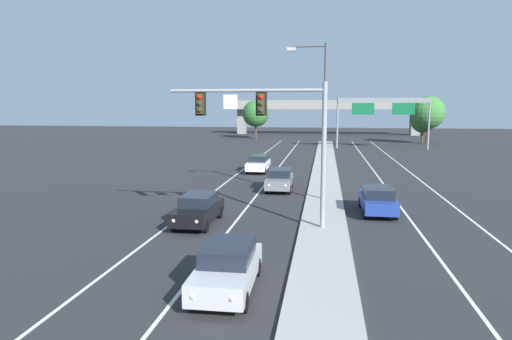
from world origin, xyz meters
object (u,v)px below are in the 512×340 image
Objects in this scene: overhead_signal_mast at (273,123)px; car_oncoming_silver at (227,267)px; tree_far_left_b at (256,114)px; car_oncoming_white at (258,163)px; street_lamp_median at (321,112)px; tree_far_right_c at (423,121)px; highway_sign_gantry at (383,107)px; car_receding_blue at (378,200)px; car_oncoming_grey at (280,179)px; car_oncoming_black at (198,209)px; tree_far_right_a at (428,113)px.

car_oncoming_silver is at bearing -93.94° from overhead_signal_mast.
overhead_signal_mast is at bearing -80.42° from tree_far_left_b.
overhead_signal_mast is 20.54m from car_oncoming_white.
street_lamp_median reaches higher than tree_far_right_c.
overhead_signal_mast is 1.06× the size of tree_far_left_b.
highway_sign_gantry is at bearing 77.59° from street_lamp_median.
car_receding_blue is 55.69m from tree_far_right_c.
highway_sign_gantry reaches higher than car_receding_blue.
street_lamp_median is 6.75m from car_oncoming_grey.
car_oncoming_black is 0.34× the size of highway_sign_gantry.
highway_sign_gantry is at bearing -40.70° from tree_far_left_b.
overhead_signal_mast reaches higher than tree_far_right_c.
tree_far_right_c is at bearing 76.19° from car_receding_blue.
car_oncoming_grey is 1.00× the size of car_receding_blue.
street_lamp_median is at bearing -64.50° from car_oncoming_white.
tree_far_left_b reaches higher than car_oncoming_silver.
car_oncoming_grey is 50.19m from tree_far_right_a.
car_oncoming_black is 0.60× the size of tree_far_left_b.
highway_sign_gantry reaches higher than car_oncoming_white.
overhead_signal_mast is at bearing -108.92° from tree_far_right_a.
highway_sign_gantry is at bearing -123.51° from tree_far_right_c.
car_receding_blue is (6.22, 12.16, 0.00)m from car_oncoming_silver.
car_receding_blue is 42.37m from highway_sign_gantry.
car_oncoming_white is 1.00× the size of car_receding_blue.
tree_far_left_b is (-16.55, 60.37, 4.05)m from car_receding_blue.
car_receding_blue is at bearing -45.66° from car_oncoming_grey.
tree_far_left_b reaches higher than car_receding_blue.
street_lamp_median is 6.75m from car_receding_blue.
tree_far_left_b reaches higher than car_oncoming_black.
car_receding_blue is 0.34× the size of highway_sign_gantry.
overhead_signal_mast is 1.75× the size of car_oncoming_silver.
tree_far_right_c is at bearing 67.53° from car_oncoming_grey.
tree_far_right_a is at bearing 75.35° from car_receding_blue.
street_lamp_median is at bearing -109.10° from tree_far_right_a.
street_lamp_median is 0.75× the size of highway_sign_gantry.
highway_sign_gantry is (14.76, 45.63, 5.34)m from car_oncoming_black.
tree_far_right_a is at bearing 51.13° from highway_sign_gantry.
tree_far_left_b is at bearing 99.58° from overhead_signal_mast.
car_oncoming_grey is 0.34× the size of highway_sign_gantry.
car_receding_blue is (6.37, -6.52, 0.00)m from car_oncoming_grey.
overhead_signal_mast is 59.65m from tree_far_right_a.
tree_far_right_c reaches higher than car_oncoming_silver.
street_lamp_median is at bearing 137.36° from car_receding_blue.
tree_far_right_c is (29.82, -6.36, -1.08)m from tree_far_left_b.
car_oncoming_white is (-5.96, 12.49, -4.97)m from street_lamp_median.
car_oncoming_silver is 8.92m from car_oncoming_black.
overhead_signal_mast is at bearing -107.74° from street_lamp_median.
highway_sign_gantry is (14.46, 26.13, 5.34)m from car_oncoming_white.
tree_far_left_b is 0.93× the size of tree_far_right_a.
street_lamp_median is at bearing 48.23° from car_oncoming_black.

